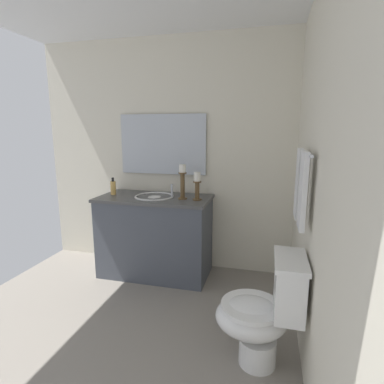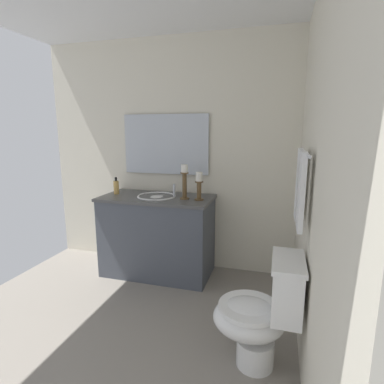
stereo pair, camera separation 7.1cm
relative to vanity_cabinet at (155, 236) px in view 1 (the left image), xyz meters
The scene contains 13 objects.
floor 1.05m from the vanity_cabinet, ahead, with size 2.56×2.79×0.02m, color gray.
wall_back 1.88m from the vanity_cabinet, 55.78° to the left, with size 2.56×0.04×2.45m, color silver.
wall_left 0.87m from the vanity_cabinet, behind, with size 0.04×2.79×2.45m, color silver.
vanity_cabinet is the anchor object (origin of this frame).
sink_basin 0.38m from the vanity_cabinet, 90.00° to the left, with size 0.40×0.40×0.24m.
mirror 0.97m from the vanity_cabinet, behind, with size 0.02×0.95×0.64m, color silver.
candle_holder_tall 0.72m from the vanity_cabinet, 86.23° to the left, with size 0.09×0.09×0.27m.
candle_holder_short 0.67m from the vanity_cabinet, 85.61° to the left, with size 0.09×0.09×0.34m.
soap_bottle 0.67m from the vanity_cabinet, 90.55° to the right, with size 0.06×0.06×0.18m.
toilet 1.54m from the vanity_cabinet, 46.67° to the left, with size 0.39×0.54×0.75m.
towel_bar 1.81m from the vanity_cabinet, 59.90° to the left, with size 0.02×0.02×0.61m, color silver.
towel_near_vanity 1.63m from the vanity_cabinet, 64.68° to the left, with size 0.19×0.03×0.49m, color white.
towel_center 1.77m from the vanity_cabinet, 54.92° to the left, with size 0.20×0.03×0.48m, color white.
Camera 1 is at (1.90, 1.11, 1.49)m, focal length 28.55 mm.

